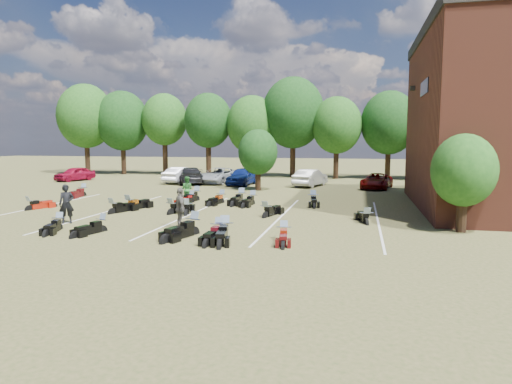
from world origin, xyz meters
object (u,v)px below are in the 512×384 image
(person_grey, at_px, (180,208))
(person_black, at_px, (67,204))
(car_0, at_px, (75,174))
(person_green, at_px, (187,189))
(motorcycle_7, at_px, (30,210))
(car_4, at_px, (242,176))
(motorcycle_3, at_px, (193,235))
(motorcycle_14, at_px, (83,196))

(person_grey, bearing_deg, person_black, 54.17)
(car_0, height_order, person_grey, person_grey)
(person_green, bearing_deg, car_0, -40.31)
(motorcycle_7, bearing_deg, car_4, -96.52)
(car_0, height_order, motorcycle_3, car_0)
(person_grey, xyz_separation_m, motorcycle_7, (-10.76, 3.36, -0.96))
(car_4, distance_m, person_green, 11.82)
(car_4, relative_size, person_grey, 2.44)
(motorcycle_3, bearing_deg, person_grey, 149.84)
(motorcycle_3, xyz_separation_m, motorcycle_14, (-12.63, 11.02, 0.00))
(car_4, height_order, person_black, person_black)
(car_4, height_order, motorcycle_3, car_4)
(car_4, height_order, person_green, person_green)
(person_green, xyz_separation_m, person_grey, (3.09, -8.69, 0.11))
(person_black, xyz_separation_m, motorcycle_7, (-4.76, 3.23, -0.96))
(car_0, height_order, motorcycle_14, car_0)
(motorcycle_14, bearing_deg, car_0, 123.05)
(car_4, bearing_deg, motorcycle_3, -76.80)
(car_0, distance_m, person_grey, 28.68)
(motorcycle_7, bearing_deg, car_0, -43.29)
(person_green, relative_size, motorcycle_7, 0.83)
(car_4, height_order, motorcycle_7, car_4)
(car_0, height_order, car_4, car_4)
(person_grey, height_order, motorcycle_14, person_grey)
(person_green, distance_m, motorcycle_14, 8.66)
(car_4, relative_size, person_black, 2.43)
(car_0, relative_size, motorcycle_3, 1.64)
(motorcycle_7, height_order, motorcycle_14, motorcycle_14)
(car_0, xyz_separation_m, person_green, (16.62, -12.14, 0.14))
(person_green, relative_size, motorcycle_3, 0.67)
(motorcycle_7, bearing_deg, motorcycle_14, -63.04)
(motorcycle_7, bearing_deg, motorcycle_3, 178.98)
(car_4, height_order, motorcycle_14, car_4)
(motorcycle_14, bearing_deg, car_4, 45.08)
(person_grey, bearing_deg, motorcycle_3, -171.06)
(person_grey, relative_size, motorcycle_14, 0.84)
(car_4, bearing_deg, person_black, -95.83)
(car_0, bearing_deg, motorcycle_3, -28.60)
(person_green, bearing_deg, person_black, 67.09)
(motorcycle_3, height_order, motorcycle_7, motorcycle_3)
(person_black, distance_m, person_green, 9.04)
(motorcycle_7, distance_m, motorcycle_14, 6.66)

